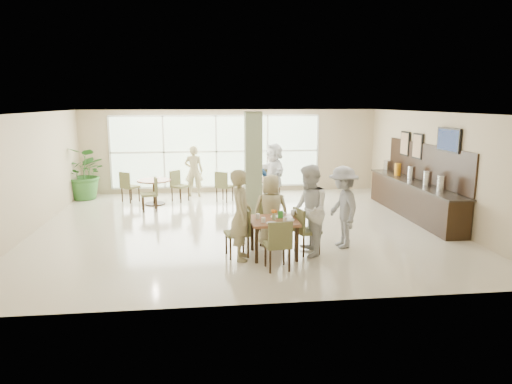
{
  "coord_description": "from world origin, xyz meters",
  "views": [
    {
      "loc": [
        -0.93,
        -10.99,
        3.05
      ],
      "look_at": [
        0.2,
        -1.2,
        1.1
      ],
      "focal_mm": 32.0,
      "sensor_mm": 36.0,
      "label": 1
    }
  ],
  "objects": [
    {
      "name": "round_table_right",
      "position": [
        0.46,
        2.58,
        0.59
      ],
      "size": [
        1.18,
        1.18,
        0.75
      ],
      "color": "brown",
      "rests_on": "ground"
    },
    {
      "name": "window_bank",
      "position": [
        -0.5,
        4.46,
        1.4
      ],
      "size": [
        7.0,
        0.04,
        7.0
      ],
      "color": "silver",
      "rests_on": "ground"
    },
    {
      "name": "room_shell",
      "position": [
        0.0,
        0.0,
        1.7
      ],
      "size": [
        10.0,
        10.0,
        10.0
      ],
      "color": "white",
      "rests_on": "ground"
    },
    {
      "name": "framed_art_a",
      "position": [
        4.95,
        1.0,
        1.85
      ],
      "size": [
        0.05,
        0.55,
        0.7
      ],
      "color": "black",
      "rests_on": "ground"
    },
    {
      "name": "adult_a",
      "position": [
        0.47,
        1.67,
        0.81
      ],
      "size": [
        1.02,
        0.68,
        1.61
      ],
      "primitive_type": "imported",
      "rotation": [
        0.0,
        0.0,
        -0.16
      ],
      "color": "#3D76B8",
      "rests_on": "ground"
    },
    {
      "name": "round_table_left",
      "position": [
        -2.43,
        2.78,
        0.55
      ],
      "size": [
        1.01,
        1.01,
        0.75
      ],
      "color": "brown",
      "rests_on": "ground"
    },
    {
      "name": "potted_plant",
      "position": [
        -4.66,
        3.78,
        0.84
      ],
      "size": [
        1.94,
        1.94,
        1.67
      ],
      "primitive_type": "imported",
      "rotation": [
        0.0,
        0.0,
        -0.36
      ],
      "color": "#346E2C",
      "rests_on": "ground"
    },
    {
      "name": "teen_standing",
      "position": [
        1.96,
        -1.9,
        0.87
      ],
      "size": [
        0.72,
        1.17,
        1.74
      ],
      "primitive_type": "imported",
      "rotation": [
        0.0,
        0.0,
        -1.51
      ],
      "color": "#979699",
      "rests_on": "ground"
    },
    {
      "name": "teen_far",
      "position": [
        0.48,
        -1.61,
        0.77
      ],
      "size": [
        0.78,
        0.47,
        1.55
      ],
      "primitive_type": "imported",
      "rotation": [
        0.0,
        0.0,
        3.07
      ],
      "color": "tan",
      "rests_on": "ground"
    },
    {
      "name": "column",
      "position": [
        0.4,
        1.2,
        1.4
      ],
      "size": [
        0.45,
        0.45,
        2.8
      ],
      "primitive_type": "cube",
      "color": "#5E6A4A",
      "rests_on": "ground"
    },
    {
      "name": "teen_left",
      "position": [
        -0.24,
        -2.41,
        0.89
      ],
      "size": [
        0.44,
        0.66,
        1.78
      ],
      "primitive_type": "imported",
      "rotation": [
        0.0,
        0.0,
        1.55
      ],
      "color": "tan",
      "rests_on": "ground"
    },
    {
      "name": "chairs_main_table",
      "position": [
        0.41,
        -2.25,
        0.47
      ],
      "size": [
        1.98,
        2.05,
        0.95
      ],
      "color": "brown",
      "rests_on": "ground"
    },
    {
      "name": "main_table",
      "position": [
        0.43,
        -2.3,
        0.65
      ],
      "size": [
        0.93,
        0.93,
        0.75
      ],
      "color": "brown",
      "rests_on": "ground"
    },
    {
      "name": "wall_tv",
      "position": [
        4.94,
        -0.6,
        2.15
      ],
      "size": [
        0.06,
        1.0,
        0.58
      ],
      "color": "black",
      "rests_on": "ground"
    },
    {
      "name": "buffet_counter",
      "position": [
        4.7,
        0.51,
        0.55
      ],
      "size": [
        0.64,
        4.7,
        1.95
      ],
      "color": "black",
      "rests_on": "ground"
    },
    {
      "name": "adult_standing",
      "position": [
        -1.26,
        3.83,
        0.84
      ],
      "size": [
        0.64,
        0.45,
        1.67
      ],
      "primitive_type": "imported",
      "rotation": [
        0.0,
        0.0,
        3.06
      ],
      "color": "tan",
      "rests_on": "ground"
    },
    {
      "name": "ground",
      "position": [
        0.0,
        0.0,
        0.0
      ],
      "size": [
        10.0,
        10.0,
        0.0
      ],
      "primitive_type": "plane",
      "color": "beige",
      "rests_on": "ground"
    },
    {
      "name": "framed_art_b",
      "position": [
        4.95,
        1.8,
        1.85
      ],
      "size": [
        0.05,
        0.55,
        0.7
      ],
      "color": "black",
      "rests_on": "ground"
    },
    {
      "name": "chairs_table_right",
      "position": [
        0.44,
        2.57,
        0.47
      ],
      "size": [
        2.08,
        1.8,
        0.95
      ],
      "color": "brown",
      "rests_on": "ground"
    },
    {
      "name": "adult_b",
      "position": [
        1.2,
        2.69,
        0.91
      ],
      "size": [
        1.11,
        1.81,
        1.82
      ],
      "primitive_type": "imported",
      "rotation": [
        0.0,
        0.0,
        -1.33
      ],
      "color": "white",
      "rests_on": "ground"
    },
    {
      "name": "tabletop_clutter",
      "position": [
        0.45,
        -2.32,
        0.81
      ],
      "size": [
        0.75,
        0.69,
        0.21
      ],
      "color": "white",
      "rests_on": "main_table"
    },
    {
      "name": "teen_right",
      "position": [
        1.13,
        -2.33,
        0.92
      ],
      "size": [
        0.73,
        0.92,
        1.84
      ],
      "primitive_type": "imported",
      "rotation": [
        0.0,
        0.0,
        -1.61
      ],
      "color": "white",
      "rests_on": "ground"
    },
    {
      "name": "chairs_table_left",
      "position": [
        -2.46,
        2.77,
        0.47
      ],
      "size": [
        2.16,
        1.85,
        0.95
      ],
      "color": "brown",
      "rests_on": "ground"
    }
  ]
}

